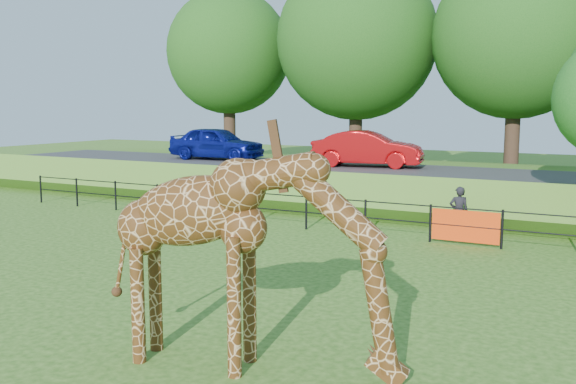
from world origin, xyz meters
name	(u,v)px	position (x,y,z in m)	size (l,w,h in m)	color
ground	(216,309)	(0.00, 0.00, 0.00)	(90.00, 90.00, 0.00)	#295615
giraffe	(251,262)	(2.11, -2.15, 1.66)	(4.65, 0.85, 3.32)	#4E2B10
perimeter_fence	(365,217)	(0.00, 8.00, 0.55)	(28.07, 0.10, 1.10)	black
embankment	(432,186)	(0.00, 15.50, 0.65)	(40.00, 9.00, 1.30)	#295615
road	(422,172)	(0.00, 14.00, 1.36)	(40.00, 5.00, 0.12)	#2F3032
car_blue	(217,143)	(-9.88, 14.57, 2.18)	(1.79, 4.46, 1.52)	#121B95
car_red	(367,149)	(-2.48, 14.57, 2.15)	(1.55, 4.44, 1.46)	#B50C10
visitor	(459,212)	(2.58, 9.00, 0.77)	(0.56, 0.37, 1.54)	black
bg_tree_line	(514,34)	(1.89, 22.00, 7.19)	(37.30, 8.80, 11.82)	#312016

